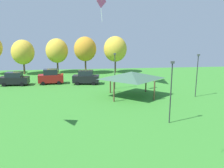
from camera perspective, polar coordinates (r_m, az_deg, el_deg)
The scene contains 12 objects.
kite_flying_4 at distance 33.75m, azimuth -2.55°, elevation 19.06°, with size 1.42×1.19×3.66m.
parked_car_leftmost at distance 43.78m, azimuth -22.47°, elevation 1.15°, with size 4.82×2.15×2.29m.
parked_car_second_from_left at distance 42.88m, azimuth -14.49°, elevation 1.69°, with size 4.41×2.24×2.63m.
parked_car_third_from_left at distance 41.62m, azimuth -6.30°, elevation 1.58°, with size 4.73×2.43×2.44m.
park_pavilion at distance 33.34m, azimuth 4.68°, elevation 2.13°, with size 7.06×5.80×3.60m.
light_post_0 at distance 35.06m, azimuth 19.78°, elevation 2.51°, with size 0.36×0.20×6.05m.
light_post_1 at distance 24.11m, azimuth 14.02°, elevation -1.15°, with size 0.36×0.20×6.33m.
light_post_2 at distance 37.69m, azimuth 0.68°, elevation 3.68°, with size 0.36×0.20×5.74m.
treeline_tree_2 at distance 53.82m, azimuth -20.65°, elevation 7.18°, with size 4.74×4.74×7.35m.
treeline_tree_3 at distance 53.79m, azimuth -13.11°, elevation 7.80°, with size 4.84×4.84×7.55m.
treeline_tree_4 at distance 51.60m, azimuth -6.47°, elevation 8.36°, with size 4.77×4.77×7.97m.
treeline_tree_5 at distance 52.41m, azimuth 0.79°, elevation 8.41°, with size 5.04×5.04×8.02m.
Camera 1 is at (0.14, 2.34, 9.18)m, focal length 38.00 mm.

